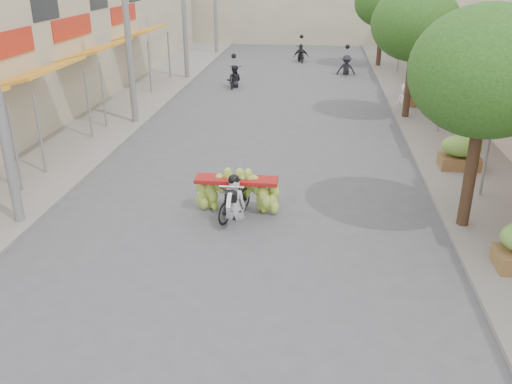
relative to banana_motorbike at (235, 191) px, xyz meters
The scene contains 16 objects.
ground 4.19m from the banana_motorbike, 87.41° to the right, with size 120.00×120.00×0.00m, color #4E4E53.
sidewalk_left 12.84m from the banana_motorbike, 122.08° to the left, with size 4.00×60.00×0.12m, color gray.
sidewalk_right 13.04m from the banana_motorbike, 56.52° to the left, with size 4.00×60.00×0.12m, color gray.
utility_pole_mid 10.02m from the banana_motorbike, 123.53° to the left, with size 0.60×0.24×8.00m.
utility_pole_far 17.97m from the banana_motorbike, 107.17° to the left, with size 0.60×0.24×8.00m.
street_tree_near 6.40m from the banana_motorbike, ahead, with size 3.40×3.40×5.25m.
street_tree_mid 11.76m from the banana_motorbike, 60.48° to the left, with size 3.40×3.40×5.25m.
street_tree_far 22.78m from the banana_motorbike, 75.67° to the left, with size 3.40×3.40×5.25m.
produce_crate_mid 7.47m from the banana_motorbike, 31.20° to the left, with size 1.20×0.88×1.16m.
produce_crate_far 13.48m from the banana_motorbike, 61.71° to the left, with size 1.20×0.88×1.16m.
banana_motorbike is the anchor object (origin of this frame).
market_umbrella 7.01m from the banana_motorbike, 20.52° to the left, with size 1.92×1.92×1.74m.
pedestrian 13.40m from the banana_motorbike, 63.90° to the left, with size 1.01×0.73×1.85m.
bg_motorbike_a 15.39m from the banana_motorbike, 98.78° to the left, with size 0.81×1.77×1.95m.
bg_motorbike_b 19.49m from the banana_motorbike, 79.57° to the left, with size 1.08×1.58×1.95m.
bg_motorbike_c 23.37m from the banana_motorbike, 88.04° to the left, with size 1.05×1.77×1.95m.
Camera 1 is at (1.75, -8.29, 5.99)m, focal length 38.00 mm.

